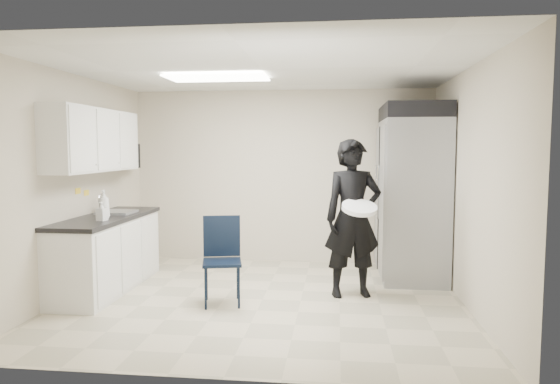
# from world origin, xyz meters

# --- Properties ---
(floor) EXTENTS (4.50, 4.50, 0.00)m
(floor) POSITION_xyz_m (0.00, 0.00, 0.00)
(floor) COLOR #C0B396
(floor) RESTS_ON ground
(ceiling) EXTENTS (4.50, 4.50, 0.00)m
(ceiling) POSITION_xyz_m (0.00, 0.00, 2.60)
(ceiling) COLOR silver
(ceiling) RESTS_ON back_wall
(back_wall) EXTENTS (4.50, 0.00, 4.50)m
(back_wall) POSITION_xyz_m (0.00, 2.00, 1.30)
(back_wall) COLOR #BBB19A
(back_wall) RESTS_ON floor
(left_wall) EXTENTS (0.00, 4.00, 4.00)m
(left_wall) POSITION_xyz_m (-2.25, 0.00, 1.30)
(left_wall) COLOR #BBB19A
(left_wall) RESTS_ON floor
(right_wall) EXTENTS (0.00, 4.00, 4.00)m
(right_wall) POSITION_xyz_m (2.25, 0.00, 1.30)
(right_wall) COLOR #BBB19A
(right_wall) RESTS_ON floor
(ceiling_panel) EXTENTS (1.20, 0.60, 0.02)m
(ceiling_panel) POSITION_xyz_m (-0.60, 0.40, 2.57)
(ceiling_panel) COLOR white
(ceiling_panel) RESTS_ON ceiling
(lower_counter) EXTENTS (0.60, 1.90, 0.86)m
(lower_counter) POSITION_xyz_m (-1.95, 0.20, 0.43)
(lower_counter) COLOR silver
(lower_counter) RESTS_ON floor
(countertop) EXTENTS (0.64, 1.95, 0.05)m
(countertop) POSITION_xyz_m (-1.95, 0.20, 0.89)
(countertop) COLOR black
(countertop) RESTS_ON lower_counter
(sink) EXTENTS (0.42, 0.40, 0.14)m
(sink) POSITION_xyz_m (-1.93, 0.45, 0.87)
(sink) COLOR gray
(sink) RESTS_ON countertop
(faucet) EXTENTS (0.02, 0.02, 0.24)m
(faucet) POSITION_xyz_m (-2.13, 0.45, 1.02)
(faucet) COLOR silver
(faucet) RESTS_ON countertop
(upper_cabinets) EXTENTS (0.35, 1.80, 0.75)m
(upper_cabinets) POSITION_xyz_m (-2.08, 0.20, 1.83)
(upper_cabinets) COLOR silver
(upper_cabinets) RESTS_ON left_wall
(towel_dispenser) EXTENTS (0.22, 0.30, 0.35)m
(towel_dispenser) POSITION_xyz_m (-2.14, 1.35, 1.62)
(towel_dispenser) COLOR black
(towel_dispenser) RESTS_ON left_wall
(notice_sticker_left) EXTENTS (0.00, 0.12, 0.07)m
(notice_sticker_left) POSITION_xyz_m (-2.24, 0.10, 1.22)
(notice_sticker_left) COLOR yellow
(notice_sticker_left) RESTS_ON left_wall
(notice_sticker_right) EXTENTS (0.00, 0.12, 0.07)m
(notice_sticker_right) POSITION_xyz_m (-2.24, 0.30, 1.18)
(notice_sticker_right) COLOR yellow
(notice_sticker_right) RESTS_ON left_wall
(commercial_fridge) EXTENTS (0.80, 1.35, 2.10)m
(commercial_fridge) POSITION_xyz_m (1.83, 1.27, 1.05)
(commercial_fridge) COLOR gray
(commercial_fridge) RESTS_ON floor
(fridge_compressor) EXTENTS (0.80, 1.35, 0.20)m
(fridge_compressor) POSITION_xyz_m (1.83, 1.27, 2.20)
(fridge_compressor) COLOR black
(fridge_compressor) RESTS_ON commercial_fridge
(folding_chair) EXTENTS (0.50, 0.50, 0.94)m
(folding_chair) POSITION_xyz_m (-0.42, -0.21, 0.47)
(folding_chair) COLOR black
(folding_chair) RESTS_ON floor
(man_tuxedo) EXTENTS (0.77, 0.60, 1.84)m
(man_tuxedo) POSITION_xyz_m (1.02, 0.28, 0.92)
(man_tuxedo) COLOR black
(man_tuxedo) RESTS_ON floor
(bucket_lid) EXTENTS (0.48, 0.48, 0.05)m
(bucket_lid) POSITION_xyz_m (1.09, 0.04, 1.07)
(bucket_lid) COLOR white
(bucket_lid) RESTS_ON man_tuxedo
(soap_bottle_a) EXTENTS (0.15, 0.15, 0.34)m
(soap_bottle_a) POSITION_xyz_m (-1.87, -0.01, 1.08)
(soap_bottle_a) COLOR white
(soap_bottle_a) RESTS_ON countertop
(soap_bottle_b) EXTENTS (0.11, 0.12, 0.22)m
(soap_bottle_b) POSITION_xyz_m (-1.81, -0.19, 1.02)
(soap_bottle_b) COLOR #A5A7B1
(soap_bottle_b) RESTS_ON countertop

